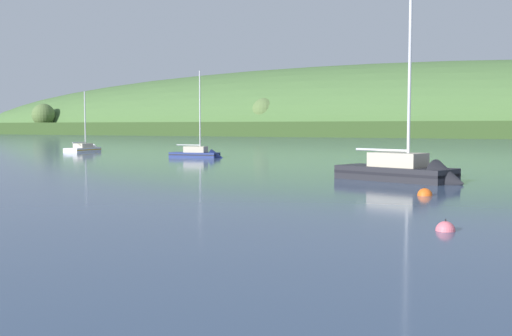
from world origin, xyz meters
name	(u,v)px	position (x,y,z in m)	size (l,w,h in m)	color
far_shoreline_hill	(370,135)	(-54.11, 250.73, 0.24)	(584.51, 100.27, 56.81)	#314A21
sailboat_midwater_white	(200,156)	(-18.62, 72.38, 0.18)	(6.69, 3.05, 11.02)	navy
sailboat_far_left	(86,151)	(-41.73, 77.97, 0.17)	(3.04, 6.50, 9.65)	white
sailboat_outer_reach	(408,176)	(10.58, 52.99, 0.32)	(9.41, 5.44, 15.50)	#232328
mooring_buoy_midchannel	(425,195)	(13.46, 45.10, 0.00)	(0.78, 0.78, 0.86)	#EA5B19
mooring_buoy_off_fishing_boat	(445,231)	(16.56, 34.38, 0.00)	(0.68, 0.68, 0.76)	#E06675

